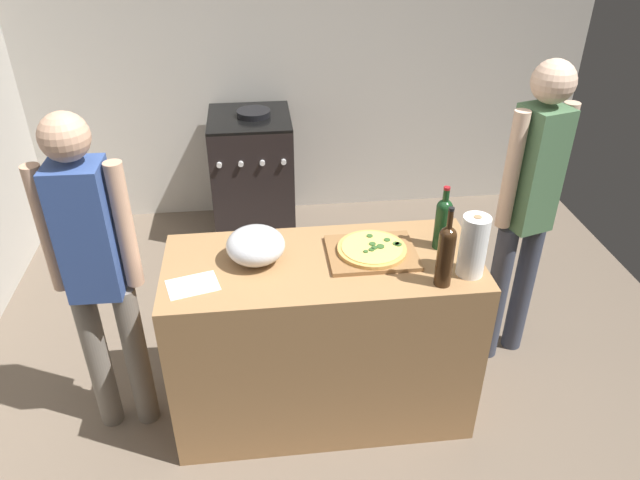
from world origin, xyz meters
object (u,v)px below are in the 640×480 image
(person_in_red, at_px, (528,203))
(paper_towel_roll, at_px, (473,246))
(mixing_bowl, at_px, (256,245))
(wine_bottle_amber, at_px, (446,253))
(person_in_stripes, at_px, (95,266))
(wine_bottle_dark, at_px, (443,221))
(stove, at_px, (253,175))
(pizza, at_px, (372,249))

(person_in_red, bearing_deg, paper_towel_roll, -134.04)
(mixing_bowl, xyz_separation_m, wine_bottle_amber, (0.77, -0.26, 0.07))
(paper_towel_roll, xyz_separation_m, person_in_stripes, (-1.60, 0.19, -0.10))
(wine_bottle_dark, height_order, person_in_red, person_in_red)
(person_in_stripes, bearing_deg, stove, 69.40)
(wine_bottle_amber, relative_size, stove, 0.38)
(pizza, height_order, mixing_bowl, mixing_bowl)
(stove, relative_size, person_in_red, 0.57)
(wine_bottle_amber, xyz_separation_m, person_in_stripes, (-1.46, 0.25, -0.12))
(mixing_bowl, distance_m, person_in_red, 1.40)
(pizza, height_order, wine_bottle_dark, wine_bottle_dark)
(wine_bottle_dark, bearing_deg, pizza, -174.83)
(stove, relative_size, person_in_stripes, 0.59)
(stove, height_order, person_in_red, person_in_red)
(mixing_bowl, relative_size, wine_bottle_amber, 0.71)
(person_in_stripes, bearing_deg, pizza, 0.31)
(paper_towel_roll, relative_size, person_in_red, 0.17)
(paper_towel_roll, distance_m, stove, 2.28)
(pizza, height_order, person_in_red, person_in_red)
(pizza, relative_size, person_in_red, 0.19)
(paper_towel_roll, xyz_separation_m, wine_bottle_amber, (-0.14, -0.06, 0.01))
(person_in_red, bearing_deg, wine_bottle_dark, -154.28)
(wine_bottle_amber, height_order, person_in_red, person_in_red)
(paper_towel_roll, bearing_deg, wine_bottle_dark, 106.25)
(pizza, xyz_separation_m, mixing_bowl, (-0.52, 0.01, 0.05))
(wine_bottle_amber, bearing_deg, person_in_red, 41.88)
(person_in_stripes, bearing_deg, wine_bottle_amber, -9.61)
(mixing_bowl, distance_m, wine_bottle_dark, 0.85)
(pizza, distance_m, paper_towel_roll, 0.45)
(mixing_bowl, bearing_deg, stove, 90.25)
(pizza, bearing_deg, stove, 106.30)
(wine_bottle_dark, relative_size, person_in_red, 0.18)
(wine_bottle_dark, relative_size, stove, 0.32)
(wine_bottle_dark, bearing_deg, wine_bottle_amber, -104.63)
(mixing_bowl, distance_m, paper_towel_roll, 0.94)
(person_in_stripes, bearing_deg, person_in_red, 7.97)
(wine_bottle_amber, distance_m, person_in_red, 0.81)
(paper_towel_roll, xyz_separation_m, wine_bottle_dark, (-0.06, 0.22, -0.00))
(stove, distance_m, person_in_red, 2.12)
(person_in_stripes, relative_size, person_in_red, 0.97)
(pizza, distance_m, person_in_stripes, 1.21)
(paper_towel_roll, height_order, wine_bottle_dark, wine_bottle_dark)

